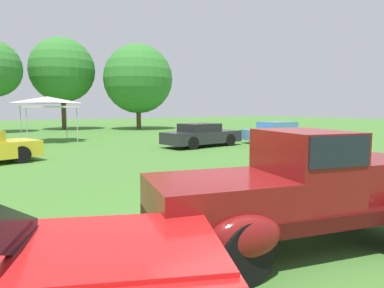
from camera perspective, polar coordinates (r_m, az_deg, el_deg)
The scene contains 7 objects.
ground_plane at distance 5.59m, azimuth 10.40°, elevation -15.23°, with size 120.00×120.00×0.00m, color #42752D.
feature_pickup_truck at distance 5.18m, azimuth 17.43°, elevation -7.11°, with size 4.50×2.57×1.70m.
show_car_charcoal at distance 17.96m, azimuth 1.64°, elevation 1.49°, with size 4.53×2.21×1.22m.
show_car_skyblue at distance 20.87m, azimuth 14.36°, elevation 1.93°, with size 4.61×1.80×1.22m.
canopy_tent_center_field at distance 22.18m, azimuth -23.04°, elevation 6.59°, with size 2.99×2.99×2.71m.
treeline_center at distance 34.78m, azimuth -20.90°, elevation 11.46°, with size 5.98×5.98×8.55m.
treeline_mid_right at distance 33.54m, azimuth -9.01°, elevation 10.70°, with size 6.55×6.55×8.08m.
Camera 1 is at (-3.59, -3.78, 2.02)m, focal length 31.86 mm.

